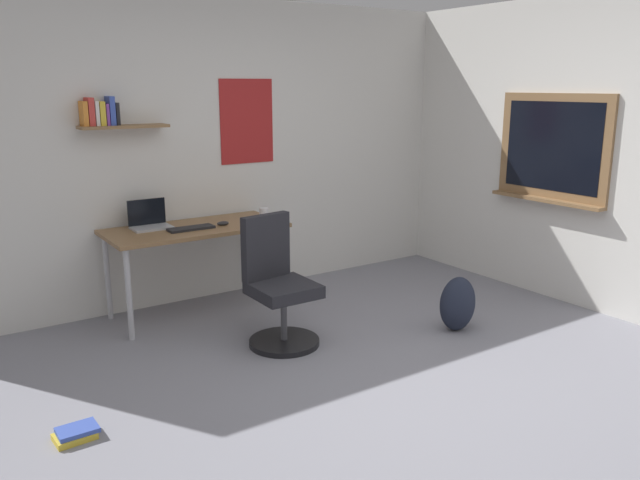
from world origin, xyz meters
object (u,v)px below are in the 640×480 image
desk (196,235)px  office_chair (278,290)px  backpack (458,304)px  book_stack_on_floor (76,434)px  keyboard (191,228)px  computer_mouse (223,223)px  coffee_mug (264,213)px  laptop (150,221)px

desk → office_chair: size_ratio=1.52×
backpack → book_stack_on_floor: 2.87m
office_chair → book_stack_on_floor: bearing=-161.2°
office_chair → keyboard: size_ratio=2.57×
computer_mouse → backpack: 2.00m
keyboard → backpack: bearing=-41.7°
desk → coffee_mug: size_ratio=15.69×
computer_mouse → coffee_mug: bearing=6.9°
laptop → coffee_mug: size_ratio=3.37×
desk → computer_mouse: (0.21, -0.08, 0.09)m
keyboard → computer_mouse: computer_mouse is taller
computer_mouse → coffee_mug: 0.42m
coffee_mug → book_stack_on_floor: size_ratio=0.39×
book_stack_on_floor → desk: bearing=47.3°
desk → coffee_mug: bearing=-3.1°
desk → office_chair: office_chair is taller
desk → book_stack_on_floor: desk is taller
keyboard → book_stack_on_floor: (-1.28, -1.39, -0.72)m
office_chair → coffee_mug: (0.39, 0.90, 0.38)m
desk → keyboard: keyboard is taller
desk → backpack: bearing=-44.7°
office_chair → laptop: laptop is taller
desk → office_chair: (0.23, -0.93, -0.26)m
office_chair → keyboard: bearing=109.9°
desk → backpack: 2.17m
office_chair → book_stack_on_floor: (-1.59, -0.54, -0.38)m
computer_mouse → book_stack_on_floor: size_ratio=0.44×
backpack → laptop: bearing=138.0°
desk → backpack: size_ratio=3.36×
laptop → computer_mouse: laptop is taller
keyboard → coffee_mug: (0.69, 0.05, 0.04)m
computer_mouse → backpack: size_ratio=0.24×
coffee_mug → backpack: 1.81m
coffee_mug → backpack: coffee_mug is taller
computer_mouse → backpack: bearing=-47.3°
laptop → keyboard: laptop is taller
office_chair → book_stack_on_floor: size_ratio=4.06×
keyboard → book_stack_on_floor: 2.02m
keyboard → laptop: bearing=136.5°
laptop → coffee_mug: 0.97m
office_chair → backpack: office_chair is taller
desk → laptop: 0.38m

